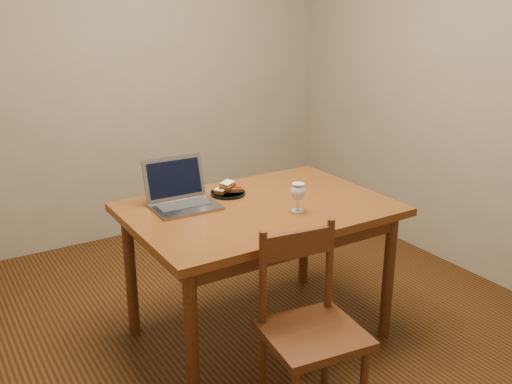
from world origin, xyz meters
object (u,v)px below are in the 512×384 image
table (259,221)px  plate (228,193)px  laptop (180,193)px  chair (311,321)px  milk_glass (298,197)px

table → plate: 0.26m
plate → laptop: bearing=-177.8°
chair → plate: 0.93m
milk_glass → table: bearing=124.6°
plate → chair: bearing=-96.6°
table → chair: 0.69m
plate → milk_glass: 0.44m
table → chair: chair is taller
milk_glass → plate: bearing=112.5°
chair → milk_glass: (0.27, 0.48, 0.35)m
table → milk_glass: bearing=-55.4°
table → chair: (-0.15, -0.65, -0.19)m
table → plate: bearing=102.1°
milk_glass → laptop: size_ratio=0.45×
laptop → table: bearing=-32.0°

